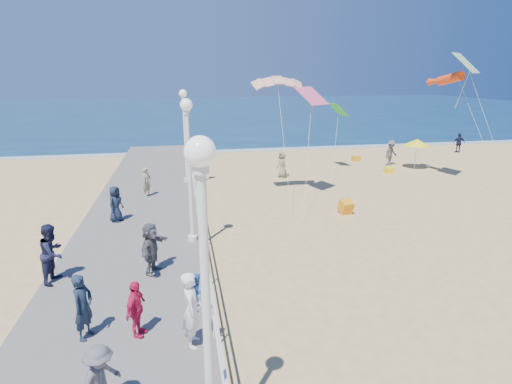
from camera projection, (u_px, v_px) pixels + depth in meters
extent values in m
plane|color=tan|center=(325.00, 240.00, 16.37)|extent=(160.00, 160.00, 0.00)
cube|color=#0C2C4C|center=(209.00, 110.00, 77.65)|extent=(160.00, 90.00, 0.05)
cube|color=silver|center=(245.00, 150.00, 35.69)|extent=(160.00, 1.20, 0.04)
cube|color=slate|center=(135.00, 249.00, 14.98)|extent=(5.00, 44.00, 0.40)
cube|color=white|center=(200.00, 214.00, 15.06)|extent=(0.05, 42.00, 0.06)
cube|color=white|center=(200.00, 226.00, 15.20)|extent=(0.05, 42.00, 0.04)
cylinder|color=white|center=(207.00, 322.00, 6.13)|extent=(0.14, 0.14, 4.70)
sphere|color=white|center=(200.00, 152.00, 5.38)|extent=(0.44, 0.44, 0.44)
cylinder|color=white|center=(193.00, 238.00, 15.28)|extent=(0.36, 0.36, 0.20)
cylinder|color=white|center=(190.00, 178.00, 14.62)|extent=(0.14, 0.14, 4.70)
sphere|color=white|center=(186.00, 105.00, 13.87)|extent=(0.44, 0.44, 0.44)
cylinder|color=white|center=(187.00, 180.00, 23.76)|extent=(0.36, 0.36, 0.20)
cylinder|color=white|center=(185.00, 140.00, 23.10)|extent=(0.14, 0.14, 4.70)
sphere|color=white|center=(183.00, 93.00, 22.35)|extent=(0.44, 0.44, 0.44)
imported|color=white|center=(192.00, 309.00, 9.15)|extent=(0.51, 0.72, 1.85)
imported|color=blue|center=(197.00, 291.00, 9.22)|extent=(0.38, 0.46, 0.89)
imported|color=#182435|center=(83.00, 307.00, 9.43)|extent=(0.60, 0.71, 1.65)
imported|color=#525156|center=(101.00, 381.00, 7.28)|extent=(0.94, 1.08, 1.45)
imported|color=#D51A4A|center=(136.00, 309.00, 9.52)|extent=(0.63, 0.92, 1.45)
imported|color=#182135|center=(115.00, 204.00, 17.11)|extent=(0.81, 0.91, 1.57)
imported|color=#525156|center=(151.00, 248.00, 12.59)|extent=(1.05, 1.63, 1.68)
imported|color=gray|center=(147.00, 182.00, 20.67)|extent=(0.61, 0.67, 1.53)
imported|color=#1A1C39|center=(52.00, 253.00, 12.07)|extent=(0.87, 1.03, 1.85)
imported|color=#505054|center=(391.00, 153.00, 29.60)|extent=(1.40, 1.15, 1.88)
imported|color=#191836|center=(459.00, 143.00, 34.50)|extent=(1.07, 0.65, 1.70)
imported|color=#7F7B57|center=(282.00, 164.00, 26.15)|extent=(0.82, 0.98, 1.72)
cube|color=#E6550D|center=(346.00, 208.00, 19.34)|extent=(0.64, 0.77, 0.74)
cylinder|color=white|center=(415.00, 156.00, 28.52)|extent=(0.05, 0.05, 1.80)
cone|color=yellow|center=(417.00, 142.00, 28.23)|extent=(1.90, 1.90, 0.45)
cube|color=orange|center=(356.00, 159.00, 31.28)|extent=(0.55, 0.55, 0.40)
cube|color=yellow|center=(389.00, 170.00, 27.48)|extent=(0.55, 0.55, 0.40)
cylinder|color=red|center=(450.00, 78.00, 24.09)|extent=(1.04, 2.87, 1.12)
cube|color=#DA5076|center=(312.00, 96.00, 20.47)|extent=(1.91, 1.85, 0.88)
cube|color=#1C7BF0|center=(466.00, 63.00, 22.86)|extent=(2.09, 2.02, 1.14)
cube|color=green|center=(338.00, 110.00, 27.33)|extent=(1.20, 1.47, 0.89)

